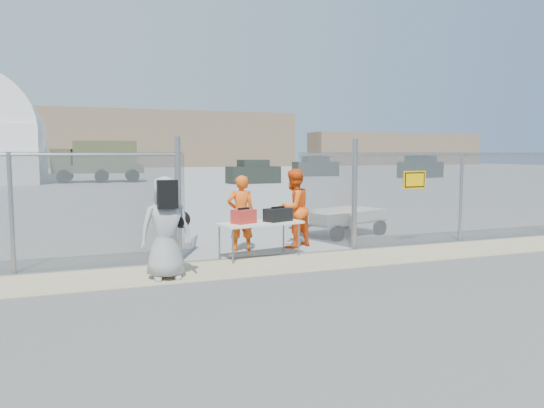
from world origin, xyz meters
name	(u,v)px	position (x,y,z in m)	size (l,w,h in m)	color
ground	(312,275)	(0.00, 0.00, 0.00)	(160.00, 160.00, 0.00)	#505050
tarmac_inside	(115,177)	(0.00, 42.00, 0.01)	(160.00, 80.00, 0.01)	gray
dirt_strip	(290,264)	(0.00, 1.00, 0.01)	(44.00, 1.60, 0.01)	tan
distant_hills	(127,139)	(5.00, 78.00, 4.50)	(140.00, 6.00, 9.00)	#7F684F
chain_link_fence	(272,204)	(0.00, 2.00, 1.10)	(40.00, 0.20, 2.20)	gray
folding_table	(260,240)	(-0.35, 1.82, 0.38)	(1.77, 0.74, 0.75)	white
orange_bag	(244,216)	(-0.72, 1.73, 0.89)	(0.45, 0.30, 0.28)	red
black_duffel	(278,215)	(0.05, 1.79, 0.89)	(0.57, 0.33, 0.27)	black
security_worker_left	(241,214)	(-0.49, 2.65, 0.85)	(0.62, 0.41, 1.69)	#FF5B12
security_worker_right	(294,208)	(0.80, 2.68, 0.91)	(0.89, 0.69, 1.82)	#FF5B12
visitor	(166,228)	(-2.49, 0.61, 0.90)	(0.88, 0.57, 1.79)	#9A9A9A
utility_trailer	(341,222)	(2.70, 3.91, 0.36)	(3.00, 1.54, 0.73)	white
military_truck	(99,162)	(-1.78, 33.75, 1.56)	(6.53, 2.41, 3.11)	#464C2C
parked_vehicle_near	(253,172)	(8.57, 27.93, 0.84)	(3.71, 1.68, 1.68)	#262C26
parked_vehicle_mid	(315,166)	(18.26, 37.60, 0.94)	(4.15, 1.88, 1.88)	#262C26
parked_vehicle_far	(421,167)	(25.54, 31.07, 0.98)	(4.32, 1.95, 1.95)	#262C26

